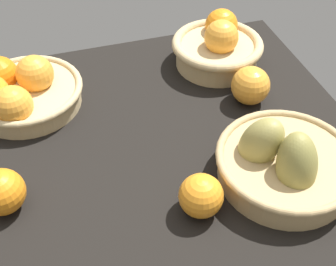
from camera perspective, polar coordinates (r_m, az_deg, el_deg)
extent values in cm
cube|color=black|center=(89.16, -2.70, -1.94)|extent=(84.00, 72.00, 3.00)
cylinder|color=tan|center=(99.83, -17.20, 4.39)|extent=(22.04, 22.04, 4.04)
torus|color=tan|center=(98.62, -17.44, 5.29)|extent=(23.49, 23.49, 1.45)
sphere|color=#F49E33|center=(92.86, -18.83, 3.34)|extent=(7.76, 7.76, 7.76)
sphere|color=#F49E33|center=(97.92, -16.33, 7.13)|extent=(7.76, 7.76, 7.76)
sphere|color=orange|center=(102.32, -20.32, 6.87)|extent=(7.76, 7.76, 7.76)
cylinder|color=tan|center=(107.39, 6.11, 9.78)|extent=(18.72, 18.72, 5.43)
torus|color=tan|center=(105.92, 6.22, 11.00)|extent=(20.88, 20.88, 2.16)
sphere|color=#F49E33|center=(103.79, 6.69, 11.84)|extent=(7.69, 7.69, 7.69)
sphere|color=orange|center=(110.19, 6.70, 13.24)|extent=(7.69, 7.69, 7.69)
cylinder|color=tan|center=(82.83, 14.41, -4.22)|extent=(23.32, 23.32, 4.96)
torus|color=tan|center=(81.06, 14.71, -3.04)|extent=(24.79, 24.79, 1.47)
ellipsoid|color=olive|center=(77.72, 15.81, -3.91)|extent=(7.45, 10.62, 13.44)
ellipsoid|color=#9E934C|center=(79.84, 11.53, -1.20)|extent=(12.38, 11.14, 12.68)
sphere|color=orange|center=(79.62, -20.11, -6.95)|extent=(7.82, 7.82, 7.82)
sphere|color=orange|center=(74.76, 4.16, -7.85)|extent=(7.46, 7.46, 7.46)
sphere|color=#F49E33|center=(96.50, 10.29, 5.86)|extent=(8.14, 8.14, 8.14)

